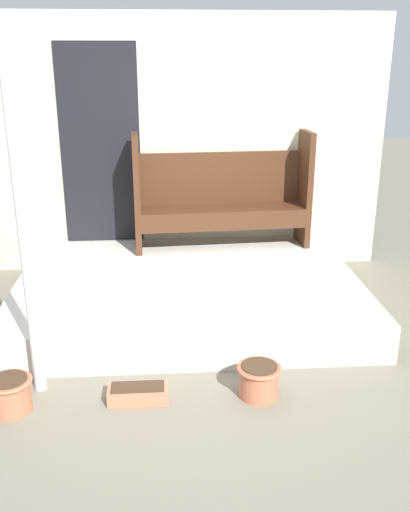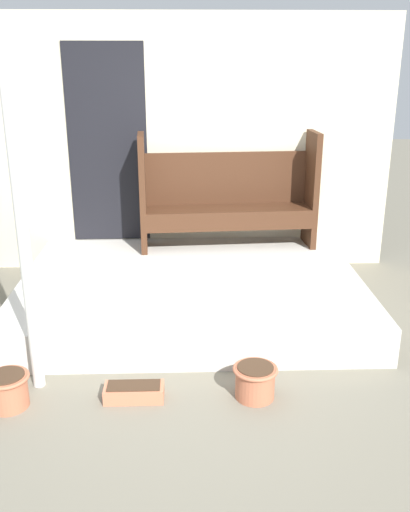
# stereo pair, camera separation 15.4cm
# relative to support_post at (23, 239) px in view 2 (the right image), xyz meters

# --- Properties ---
(ground_plane) EXTENTS (24.00, 24.00, 0.00)m
(ground_plane) POSITION_rel_support_post_xyz_m (1.15, 0.13, -1.08)
(ground_plane) COLOR #706B5B
(porch_slab) EXTENTS (3.02, 2.25, 0.31)m
(porch_slab) POSITION_rel_support_post_xyz_m (1.08, 1.26, -0.92)
(porch_slab) COLOR beige
(porch_slab) RESTS_ON ground_plane
(house_wall) EXTENTS (4.22, 0.08, 2.60)m
(house_wall) POSITION_rel_support_post_xyz_m (1.05, 2.41, 0.22)
(house_wall) COLOR beige
(house_wall) RESTS_ON ground_plane
(support_post) EXTENTS (0.08, 0.08, 2.16)m
(support_post) POSITION_rel_support_post_xyz_m (0.00, 0.00, 0.00)
(support_post) COLOR silver
(support_post) RESTS_ON ground_plane
(bench) EXTENTS (1.79, 0.51, 1.17)m
(bench) POSITION_rel_support_post_xyz_m (1.47, 2.13, -0.21)
(bench) COLOR #422616
(bench) RESTS_ON porch_slab
(flower_pot_left) EXTENTS (0.30, 0.30, 0.24)m
(flower_pot_left) POSITION_rel_support_post_xyz_m (-0.14, -0.25, -0.95)
(flower_pot_left) COLOR #B76647
(flower_pot_left) RESTS_ON ground_plane
(flower_pot_middle) EXTENTS (0.31, 0.31, 0.23)m
(flower_pot_middle) POSITION_rel_support_post_xyz_m (1.50, -0.20, -0.95)
(flower_pot_middle) COLOR #B76647
(flower_pot_middle) RESTS_ON ground_plane
(planter_box_rect) EXTENTS (0.40, 0.17, 0.11)m
(planter_box_rect) POSITION_rel_support_post_xyz_m (0.68, -0.20, -1.03)
(planter_box_rect) COLOR #C67251
(planter_box_rect) RESTS_ON ground_plane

